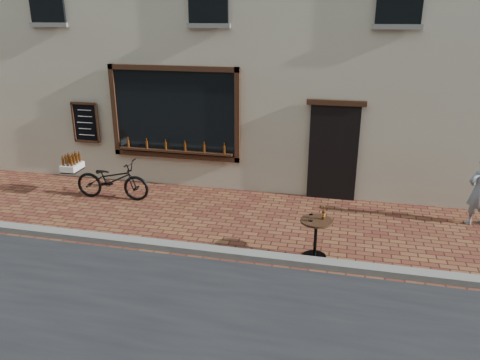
# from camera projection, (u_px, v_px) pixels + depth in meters

# --- Properties ---
(ground) EXTENTS (90.00, 90.00, 0.00)m
(ground) POSITION_uv_depth(u_px,v_px,m) (211.00, 260.00, 8.27)
(ground) COLOR #57251C
(ground) RESTS_ON ground
(kerb) EXTENTS (90.00, 0.25, 0.12)m
(kerb) POSITION_uv_depth(u_px,v_px,m) (214.00, 251.00, 8.43)
(kerb) COLOR slate
(kerb) RESTS_ON ground
(cargo_bicycle) EXTENTS (2.06, 0.68, 1.00)m
(cargo_bicycle) POSITION_uv_depth(u_px,v_px,m) (111.00, 179.00, 10.85)
(cargo_bicycle) COLOR black
(cargo_bicycle) RESTS_ON ground
(bistro_table) EXTENTS (0.56, 0.56, 0.97)m
(bistro_table) POSITION_uv_depth(u_px,v_px,m) (316.00, 231.00, 8.19)
(bistro_table) COLOR black
(bistro_table) RESTS_ON ground
(pedestrian) EXTENTS (0.62, 0.51, 1.45)m
(pedestrian) POSITION_uv_depth(u_px,v_px,m) (480.00, 191.00, 9.43)
(pedestrian) COLOR gray
(pedestrian) RESTS_ON ground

